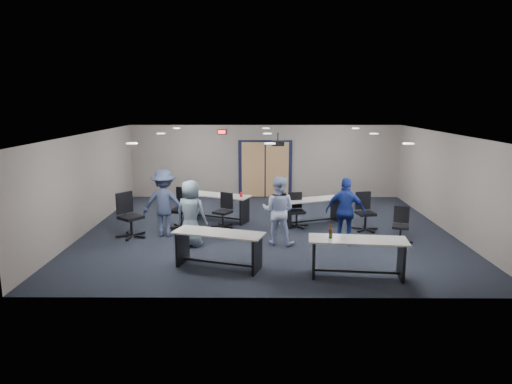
{
  "coord_description": "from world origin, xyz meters",
  "views": [
    {
      "loc": [
        -0.24,
        -12.38,
        3.59
      ],
      "look_at": [
        -0.31,
        -0.3,
        1.15
      ],
      "focal_mm": 32.0,
      "sensor_mm": 36.0,
      "label": 1
    }
  ],
  "objects_px": {
    "table_front_right": "(357,251)",
    "person_plaid": "(191,213)",
    "chair_loose_right": "(401,225)",
    "chair_back_c": "(297,210)",
    "person_lightblue": "(278,211)",
    "person_navy": "(346,211)",
    "table_back_right": "(312,207)",
    "chair_back_a": "(181,209)",
    "chair_loose_left": "(131,216)",
    "table_back_left": "(219,203)",
    "person_back": "(164,203)",
    "chair_back_d": "(366,212)",
    "table_front_left": "(219,243)",
    "chair_back_b": "(223,211)"
  },
  "relations": [
    {
      "from": "chair_back_a",
      "to": "person_navy",
      "type": "bearing_deg",
      "value": -1.74
    },
    {
      "from": "person_navy",
      "to": "chair_back_a",
      "type": "bearing_deg",
      "value": 0.77
    },
    {
      "from": "table_front_left",
      "to": "chair_back_b",
      "type": "relative_size",
      "value": 2.1
    },
    {
      "from": "chair_loose_left",
      "to": "chair_loose_right",
      "type": "height_order",
      "value": "chair_loose_left"
    },
    {
      "from": "table_back_right",
      "to": "person_back",
      "type": "xyz_separation_m",
      "value": [
        -4.09,
        -1.22,
        0.39
      ]
    },
    {
      "from": "chair_back_d",
      "to": "table_front_left",
      "type": "bearing_deg",
      "value": -153.79
    },
    {
      "from": "chair_back_a",
      "to": "chair_loose_right",
      "type": "distance_m",
      "value": 5.97
    },
    {
      "from": "chair_back_d",
      "to": "chair_loose_left",
      "type": "xyz_separation_m",
      "value": [
        -6.38,
        -0.69,
        0.06
      ]
    },
    {
      "from": "chair_loose_left",
      "to": "person_back",
      "type": "relative_size",
      "value": 0.66
    },
    {
      "from": "chair_back_b",
      "to": "chair_loose_right",
      "type": "xyz_separation_m",
      "value": [
        4.66,
        -1.39,
        -0.04
      ]
    },
    {
      "from": "table_back_left",
      "to": "table_back_right",
      "type": "height_order",
      "value": "table_back_left"
    },
    {
      "from": "chair_back_b",
      "to": "chair_loose_left",
      "type": "bearing_deg",
      "value": -126.6
    },
    {
      "from": "chair_loose_right",
      "to": "table_back_right",
      "type": "bearing_deg",
      "value": 157.79
    },
    {
      "from": "table_front_left",
      "to": "table_front_right",
      "type": "bearing_deg",
      "value": 7.06
    },
    {
      "from": "chair_back_d",
      "to": "person_lightblue",
      "type": "relative_size",
      "value": 0.61
    },
    {
      "from": "table_back_right",
      "to": "chair_back_c",
      "type": "distance_m",
      "value": 0.57
    },
    {
      "from": "chair_back_a",
      "to": "person_back",
      "type": "xyz_separation_m",
      "value": [
        -0.32,
        -0.7,
        0.33
      ]
    },
    {
      "from": "chair_loose_right",
      "to": "chair_loose_left",
      "type": "bearing_deg",
      "value": -164.71
    },
    {
      "from": "chair_back_b",
      "to": "person_plaid",
      "type": "relative_size",
      "value": 0.59
    },
    {
      "from": "chair_back_b",
      "to": "chair_back_d",
      "type": "bearing_deg",
      "value": 27.16
    },
    {
      "from": "table_back_left",
      "to": "chair_loose_right",
      "type": "bearing_deg",
      "value": -1.13
    },
    {
      "from": "chair_back_a",
      "to": "person_plaid",
      "type": "distance_m",
      "value": 1.64
    },
    {
      "from": "table_front_right",
      "to": "person_plaid",
      "type": "bearing_deg",
      "value": 157.22
    },
    {
      "from": "person_navy",
      "to": "chair_back_d",
      "type": "bearing_deg",
      "value": -103.55
    },
    {
      "from": "chair_loose_left",
      "to": "person_back",
      "type": "xyz_separation_m",
      "value": [
        0.87,
        0.14,
        0.31
      ]
    },
    {
      "from": "table_front_left",
      "to": "chair_back_c",
      "type": "height_order",
      "value": "chair_back_c"
    },
    {
      "from": "table_front_right",
      "to": "table_back_right",
      "type": "height_order",
      "value": "table_front_right"
    },
    {
      "from": "person_navy",
      "to": "person_back",
      "type": "distance_m",
      "value": 4.76
    },
    {
      "from": "chair_back_a",
      "to": "person_lightblue",
      "type": "height_order",
      "value": "person_lightblue"
    },
    {
      "from": "chair_loose_left",
      "to": "person_navy",
      "type": "xyz_separation_m",
      "value": [
        5.58,
        -0.58,
        0.26
      ]
    },
    {
      "from": "table_front_right",
      "to": "chair_loose_right",
      "type": "relative_size",
      "value": 2.24
    },
    {
      "from": "chair_back_c",
      "to": "person_lightblue",
      "type": "relative_size",
      "value": 0.56
    },
    {
      "from": "chair_loose_left",
      "to": "table_front_right",
      "type": "bearing_deg",
      "value": -77.93
    },
    {
      "from": "table_front_right",
      "to": "chair_back_d",
      "type": "distance_m",
      "value": 3.56
    },
    {
      "from": "chair_back_d",
      "to": "person_plaid",
      "type": "distance_m",
      "value": 4.88
    },
    {
      "from": "table_back_left",
      "to": "chair_loose_left",
      "type": "relative_size",
      "value": 1.73
    },
    {
      "from": "person_navy",
      "to": "person_back",
      "type": "height_order",
      "value": "person_back"
    },
    {
      "from": "chair_back_c",
      "to": "chair_loose_right",
      "type": "xyz_separation_m",
      "value": [
        2.54,
        -1.47,
        -0.03
      ]
    },
    {
      "from": "person_back",
      "to": "person_lightblue",
      "type": "bearing_deg",
      "value": 167.96
    },
    {
      "from": "chair_back_b",
      "to": "person_back",
      "type": "distance_m",
      "value": 1.75
    },
    {
      "from": "person_plaid",
      "to": "chair_back_c",
      "type": "bearing_deg",
      "value": -128.63
    },
    {
      "from": "person_navy",
      "to": "person_lightblue",
      "type": "bearing_deg",
      "value": 17.7
    },
    {
      "from": "chair_loose_right",
      "to": "chair_back_a",
      "type": "bearing_deg",
      "value": -173.54
    },
    {
      "from": "chair_back_d",
      "to": "person_back",
      "type": "height_order",
      "value": "person_back"
    },
    {
      "from": "table_back_right",
      "to": "chair_back_a",
      "type": "distance_m",
      "value": 3.8
    },
    {
      "from": "chair_loose_left",
      "to": "table_back_left",
      "type": "bearing_deg",
      "value": -12.23
    },
    {
      "from": "table_front_left",
      "to": "table_back_left",
      "type": "xyz_separation_m",
      "value": [
        -0.35,
        3.98,
        0.0
      ]
    },
    {
      "from": "person_plaid",
      "to": "person_navy",
      "type": "bearing_deg",
      "value": -159.01
    },
    {
      "from": "table_back_right",
      "to": "chair_back_b",
      "type": "bearing_deg",
      "value": 166.79
    },
    {
      "from": "table_front_right",
      "to": "chair_loose_right",
      "type": "height_order",
      "value": "table_front_right"
    }
  ]
}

